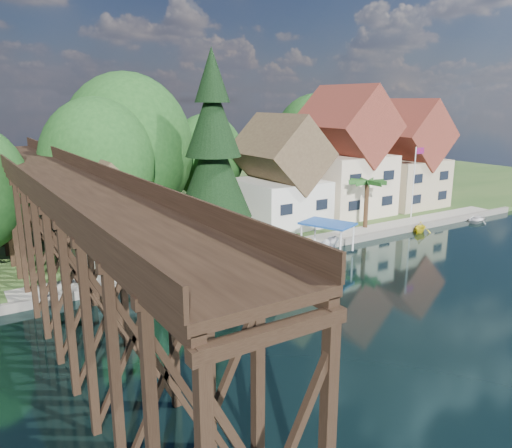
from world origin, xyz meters
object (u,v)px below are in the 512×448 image
object	(u,v)px
house_center	(345,160)
shed	(105,216)
house_right	(404,161)
flagpole	(415,175)
tugboat	(301,255)
conifer	(213,150)
boat_white_b	(478,218)
boat_white_a	(278,260)
trestle_bridge	(63,232)
house_left	(280,179)
boat_yellow	(421,226)
boat_canopy	(327,240)
palm_tree	(367,184)

from	to	relation	value
house_center	shed	world-z (taller)	house_center
house_right	flagpole	bearing A→B (deg)	-129.53
shed	tugboat	world-z (taller)	shed
house_right	conifer	distance (m)	26.18
house_right	boat_white_b	bearing A→B (deg)	-78.17
flagpole	conifer	bearing A→B (deg)	168.41
boat_white_a	trestle_bridge	bearing A→B (deg)	125.28
tugboat	boat_white_a	bearing A→B (deg)	157.49
house_left	boat_yellow	size ratio (longest dim) A/B	4.62
house_right	boat_canopy	bearing A→B (deg)	-154.97
boat_yellow	house_right	bearing A→B (deg)	-68.06
trestle_bridge	tugboat	world-z (taller)	trestle_bridge
boat_canopy	house_left	bearing A→B (deg)	80.51
flagpole	boat_yellow	xyz separation A→B (m)	(-2.54, -3.24, -4.51)
house_left	shed	xyz separation A→B (m)	(-18.00, -1.50, -1.31)
boat_white_a	boat_white_b	bearing A→B (deg)	-59.40
house_center	boat_yellow	xyz separation A→B (m)	(1.92, -9.24, -5.79)
boat_white_a	boat_canopy	world-z (taller)	boat_canopy
flagpole	boat_canopy	xyz separation A→B (m)	(-14.98, -3.61, -3.98)
trestle_bridge	boat_canopy	world-z (taller)	trestle_bridge
house_left	boat_yellow	distance (m)	14.70
trestle_bridge	boat_yellow	bearing A→B (deg)	3.52
house_center	conifer	xyz separation A→B (m)	(-17.01, -1.60, 2.10)
tugboat	boat_white_a	distance (m)	1.93
shed	boat_white_a	distance (m)	14.13
palm_tree	boat_yellow	world-z (taller)	palm_tree
conifer	boat_white_b	world-z (taller)	conifer
house_right	boat_white_b	world-z (taller)	house_right
boat_white_a	boat_yellow	world-z (taller)	boat_yellow
trestle_bridge	flagpole	world-z (taller)	trestle_bridge
flagpole	house_right	bearing A→B (deg)	50.47
house_right	boat_white_a	distance (m)	27.00
conifer	palm_tree	xyz separation A→B (m)	(14.19, -4.78, -3.61)
conifer	boat_yellow	distance (m)	21.88
tugboat	conifer	bearing A→B (deg)	108.53
boat_white_a	boat_yellow	size ratio (longest dim) A/B	1.46
boat_white_b	tugboat	bearing A→B (deg)	75.40
house_center	boat_white_a	distance (m)	19.53
flagpole	tugboat	xyz separation A→B (m)	(-18.47, -4.54, -4.41)
house_left	conifer	bearing A→B (deg)	-172.17
shed	tugboat	xyz separation A→B (m)	(12.99, -8.54, -3.10)
flagpole	boat_canopy	size ratio (longest dim) A/B	1.53
flagpole	boat_yellow	bearing A→B (deg)	-128.08
house_left	boat_white_a	bearing A→B (deg)	-125.94
trestle_bridge	tugboat	size ratio (longest dim) A/B	12.28
trestle_bridge	boat_white_a	distance (m)	17.06
shed	house_center	bearing A→B (deg)	4.24
shed	flagpole	world-z (taller)	shed
palm_tree	boat_white_a	distance (m)	14.13
palm_tree	house_right	bearing A→B (deg)	26.44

